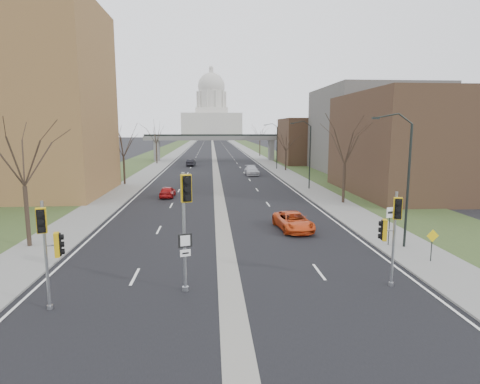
{
  "coord_description": "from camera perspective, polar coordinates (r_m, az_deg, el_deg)",
  "views": [
    {
      "loc": [
        -0.87,
        -18.74,
        7.84
      ],
      "look_at": [
        1.09,
        8.43,
        3.51
      ],
      "focal_mm": 30.0,
      "sensor_mm": 36.0,
      "label": 1
    }
  ],
  "objects": [
    {
      "name": "sidewalk_right",
      "position": [
        169.4,
        0.23,
        6.4
      ],
      "size": [
        4.0,
        600.0,
        0.12
      ],
      "primitive_type": "cube",
      "color": "gray",
      "rests_on": "ground"
    },
    {
      "name": "tree_left_b",
      "position": [
        58.04,
        -16.32,
        7.08
      ],
      "size": [
        6.75,
        6.75,
        8.81
      ],
      "color": "#382B21",
      "rests_on": "sidewalk_left"
    },
    {
      "name": "streetlight_mid",
      "position": [
        52.11,
        9.11,
        7.95
      ],
      "size": [
        2.61,
        0.2,
        8.7
      ],
      "color": "black",
      "rests_on": "sidewalk_right"
    },
    {
      "name": "tree_left_c",
      "position": [
        91.55,
        -11.87,
        8.34
      ],
      "size": [
        7.65,
        7.65,
        9.99
      ],
      "color": "#382B21",
      "rests_on": "sidewalk_left"
    },
    {
      "name": "warning_sign",
      "position": [
        26.11,
        25.64,
        -6.25
      ],
      "size": [
        0.75,
        0.06,
        1.91
      ],
      "rotation": [
        0.0,
        0.0,
        0.04
      ],
      "color": "black",
      "rests_on": "sidewalk_right"
    },
    {
      "name": "commercial_block_near",
      "position": [
        52.97,
        24.02,
        6.27
      ],
      "size": [
        16.0,
        20.0,
        12.0
      ],
      "primitive_type": "cube",
      "color": "#443120",
      "rests_on": "ground"
    },
    {
      "name": "signal_pole_right",
      "position": [
        20.98,
        20.75,
        -4.49
      ],
      "size": [
        0.8,
        1.03,
        4.8
      ],
      "rotation": [
        0.0,
        0.0,
        -0.26
      ],
      "color": "gray",
      "rests_on": "ground"
    },
    {
      "name": "grass_verge_right",
      "position": [
        169.97,
        2.26,
        6.4
      ],
      "size": [
        8.0,
        600.0,
        0.1
      ],
      "primitive_type": "cube",
      "color": "#2D411E",
      "rests_on": "ground"
    },
    {
      "name": "car_right_near",
      "position": [
        31.54,
        7.6,
        -4.14
      ],
      "size": [
        2.8,
        5.2,
        1.39
      ],
      "primitive_type": "imported",
      "rotation": [
        0.0,
        0.0,
        0.1
      ],
      "color": "#D24516",
      "rests_on": "ground"
    },
    {
      "name": "car_left_near",
      "position": [
        46.77,
        -10.26,
        0.05
      ],
      "size": [
        1.7,
        3.89,
        1.31
      ],
      "primitive_type": "imported",
      "rotation": [
        0.0,
        0.0,
        3.1
      ],
      "color": "#A01213",
      "rests_on": "ground"
    },
    {
      "name": "median_strip",
      "position": [
        168.92,
        -3.85,
        6.35
      ],
      "size": [
        1.2,
        600.0,
        0.02
      ],
      "primitive_type": "cube",
      "color": "gray",
      "rests_on": "ground"
    },
    {
      "name": "pedestrian_bridge",
      "position": [
        98.79,
        -3.65,
        7.28
      ],
      "size": [
        34.0,
        3.0,
        6.45
      ],
      "color": "slate",
      "rests_on": "ground"
    },
    {
      "name": "streetlight_near",
      "position": [
        27.44,
        21.61,
        6.56
      ],
      "size": [
        2.61,
        0.2,
        8.7
      ],
      "color": "black",
      "rests_on": "sidewalk_right"
    },
    {
      "name": "ground",
      "position": [
        20.33,
        -1.41,
        -13.65
      ],
      "size": [
        700.0,
        700.0,
        0.0
      ],
      "primitive_type": "plane",
      "color": "black",
      "rests_on": "ground"
    },
    {
      "name": "car_left_far",
      "position": [
        85.26,
        -6.98,
        4.17
      ],
      "size": [
        1.9,
        4.42,
        1.41
      ],
      "primitive_type": "imported",
      "rotation": [
        0.0,
        0.0,
        3.05
      ],
      "color": "black",
      "rests_on": "ground"
    },
    {
      "name": "commercial_block_mid",
      "position": [
        76.4,
        18.27,
        8.33
      ],
      "size": [
        18.0,
        22.0,
        15.0
      ],
      "primitive_type": "cube",
      "color": "#5F5C57",
      "rests_on": "ground"
    },
    {
      "name": "tree_left_a",
      "position": [
        29.39,
        -28.66,
        5.59
      ],
      "size": [
        7.2,
        7.2,
        9.4
      ],
      "color": "#382B21",
      "rests_on": "sidewalk_left"
    },
    {
      "name": "signal_pole_left",
      "position": [
        18.92,
        -25.56,
        -6.19
      ],
      "size": [
        0.81,
        1.03,
        4.83
      ],
      "rotation": [
        0.0,
        0.0,
        0.26
      ],
      "color": "gray",
      "rests_on": "ground"
    },
    {
      "name": "commercial_block_far",
      "position": [
        91.68,
        10.4,
        7.11
      ],
      "size": [
        14.0,
        14.0,
        10.0
      ],
      "primitive_type": "cube",
      "color": "#443120",
      "rests_on": "ground"
    },
    {
      "name": "capitol",
      "position": [
        338.91,
        -4.05,
        10.83
      ],
      "size": [
        48.0,
        42.0,
        55.75
      ],
      "color": "#B8B2A8",
      "rests_on": "ground"
    },
    {
      "name": "streetlight_far",
      "position": [
        77.65,
        4.7,
        8.35
      ],
      "size": [
        2.61,
        0.2,
        8.7
      ],
      "color": "black",
      "rests_on": "sidewalk_right"
    },
    {
      "name": "tree_right_a",
      "position": [
        43.05,
        14.78,
        7.13
      ],
      "size": [
        7.2,
        7.2,
        9.4
      ],
      "color": "#382B21",
      "rests_on": "sidewalk_right"
    },
    {
      "name": "tree_right_c",
      "position": [
        114.58,
        2.85,
        8.62
      ],
      "size": [
        7.65,
        7.65,
        9.99
      ],
      "color": "#382B21",
      "rests_on": "sidewalk_right"
    },
    {
      "name": "road_surface",
      "position": [
        168.92,
        -3.85,
        6.35
      ],
      "size": [
        20.0,
        600.0,
        0.01
      ],
      "primitive_type": "cube",
      "color": "black",
      "rests_on": "ground"
    },
    {
      "name": "tree_right_b",
      "position": [
        75.06,
        6.57,
        7.43
      ],
      "size": [
        6.3,
        6.3,
        8.22
      ],
      "color": "#382B21",
      "rests_on": "sidewalk_right"
    },
    {
      "name": "sidewalk_left",
      "position": [
        169.28,
        -7.94,
        6.31
      ],
      "size": [
        4.0,
        600.0,
        0.12
      ],
      "primitive_type": "cube",
      "color": "gray",
      "rests_on": "ground"
    },
    {
      "name": "car_right_mid",
      "position": [
        68.35,
        1.66,
        3.09
      ],
      "size": [
        2.26,
        5.35,
        1.54
      ],
      "primitive_type": "imported",
      "rotation": [
        0.0,
        0.0,
        0.02
      ],
      "color": "#BABBC3",
      "rests_on": "ground"
    },
    {
      "name": "speed_limit_sign",
      "position": [
        28.46,
        20.51,
        -3.63
      ],
      "size": [
        0.54,
        0.16,
        2.57
      ],
      "rotation": [
        0.0,
        0.0,
        0.25
      ],
      "color": "black",
      "rests_on": "sidewalk_right"
    },
    {
      "name": "grass_verge_left",
      "position": [
        169.78,
        -9.98,
        6.27
      ],
      "size": [
        8.0,
        600.0,
        0.1
      ],
      "primitive_type": "cube",
      "color": "#2D411E",
      "rests_on": "ground"
    },
    {
      "name": "signal_pole_median",
      "position": [
        18.81,
        -7.77,
        -2.67
      ],
      "size": [
        0.79,
        0.97,
        5.82
      ],
      "rotation": [
        0.0,
        0.0,
        0.31
      ],
      "color": "gray",
      "rests_on": "ground"
    }
  ]
}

